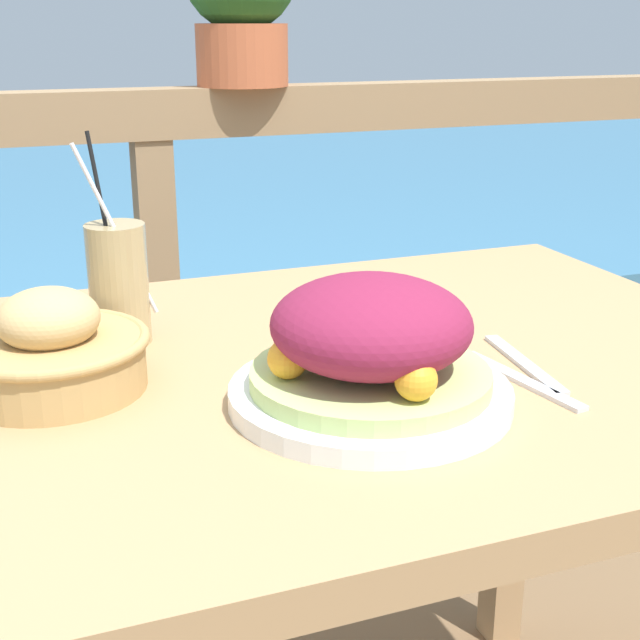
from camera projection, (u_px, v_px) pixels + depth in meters
patio_table at (293, 448)px, 1.03m from camera, size 1.17×0.78×0.75m
railing_fence at (155, 220)px, 1.70m from camera, size 2.80×0.08×1.00m
sea_backdrop at (58, 235)px, 4.10m from camera, size 12.00×4.00×0.36m
salad_plate at (371, 351)px, 0.88m from camera, size 0.29×0.29×0.13m
drink_glass at (118, 283)px, 1.05m from camera, size 0.09×0.07×0.25m
bread_basket at (51, 351)px, 0.92m from camera, size 0.20×0.20×0.11m
fork at (521, 380)px, 0.95m from camera, size 0.04×0.18×0.00m
knife at (524, 364)px, 1.00m from camera, size 0.04×0.18×0.00m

